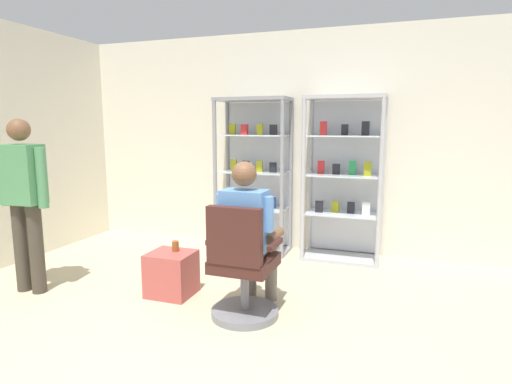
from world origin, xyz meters
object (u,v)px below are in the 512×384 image
(display_cabinet_left, at_px, (255,174))
(tea_glass, at_px, (175,246))
(standing_customer, at_px, (24,195))
(seated_shopkeeper, at_px, (249,230))
(display_cabinet_right, at_px, (344,178))
(office_chair, at_px, (242,273))
(storage_crate, at_px, (172,274))

(display_cabinet_left, xyz_separation_m, tea_glass, (-0.23, -1.60, -0.51))
(display_cabinet_left, relative_size, standing_customer, 1.17)
(seated_shopkeeper, height_order, tea_glass, seated_shopkeeper)
(tea_glass, relative_size, standing_customer, 0.06)
(standing_customer, bearing_deg, seated_shopkeeper, 7.44)
(display_cabinet_right, relative_size, office_chair, 1.98)
(display_cabinet_left, xyz_separation_m, seated_shopkeeper, (0.56, -1.75, -0.25))
(storage_crate, bearing_deg, display_cabinet_right, 50.93)
(display_cabinet_left, height_order, tea_glass, display_cabinet_left)
(display_cabinet_left, height_order, display_cabinet_right, same)
(storage_crate, relative_size, tea_glass, 4.15)
(display_cabinet_right, relative_size, seated_shopkeeper, 1.47)
(display_cabinet_right, distance_m, seated_shopkeeper, 1.84)
(display_cabinet_left, xyz_separation_m, storage_crate, (-0.24, -1.66, -0.76))
(office_chair, relative_size, seated_shopkeeper, 0.74)
(display_cabinet_right, xyz_separation_m, tea_glass, (-1.33, -1.60, -0.51))
(standing_customer, bearing_deg, display_cabinet_left, 52.49)
(office_chair, xyz_separation_m, standing_customer, (-2.11, -0.11, 0.54))
(storage_crate, bearing_deg, tea_glass, 71.80)
(office_chair, distance_m, standing_customer, 2.18)
(display_cabinet_left, relative_size, storage_crate, 4.67)
(office_chair, height_order, seated_shopkeeper, seated_shopkeeper)
(storage_crate, height_order, standing_customer, standing_customer)
(display_cabinet_right, relative_size, tea_glass, 19.39)
(display_cabinet_left, distance_m, storage_crate, 1.84)
(display_cabinet_right, relative_size, storage_crate, 4.67)
(display_cabinet_right, height_order, tea_glass, display_cabinet_right)
(seated_shopkeeper, bearing_deg, storage_crate, 173.64)
(display_cabinet_right, height_order, standing_customer, display_cabinet_right)
(seated_shopkeeper, distance_m, tea_glass, 0.84)
(display_cabinet_right, height_order, storage_crate, display_cabinet_right)
(display_cabinet_right, xyz_separation_m, seated_shopkeeper, (-0.54, -1.75, -0.25))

